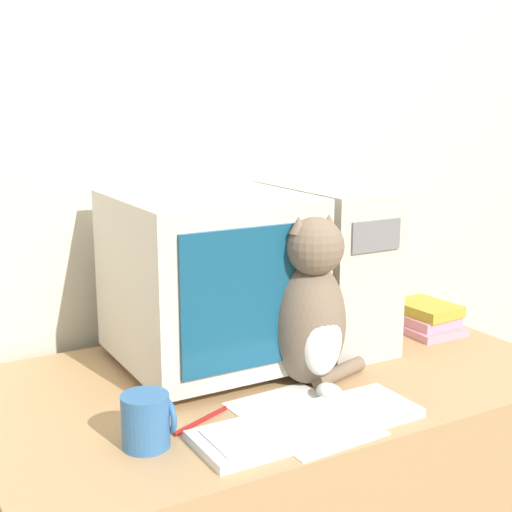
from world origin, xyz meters
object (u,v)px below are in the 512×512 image
at_px(crt_monitor, 209,279).
at_px(cat, 309,312).
at_px(book_stack, 425,318).
at_px(keyboard, 308,423).
at_px(computer_tower, 325,265).
at_px(mug, 147,420).
at_px(pen, 201,421).

height_order(crt_monitor, cat, crt_monitor).
bearing_deg(book_stack, keyboard, -151.21).
height_order(computer_tower, mug, computer_tower).
distance_m(cat, mug, 0.46).
xyz_separation_m(crt_monitor, cat, (0.14, -0.22, -0.05)).
relative_size(crt_monitor, cat, 1.11).
bearing_deg(crt_monitor, mug, -132.01).
relative_size(keyboard, mug, 4.56).
xyz_separation_m(computer_tower, book_stack, (0.29, -0.07, -0.17)).
bearing_deg(computer_tower, crt_monitor, -178.26).
xyz_separation_m(computer_tower, pen, (-0.50, -0.29, -0.20)).
relative_size(crt_monitor, keyboard, 0.93).
xyz_separation_m(cat, book_stack, (0.49, 0.15, -0.13)).
distance_m(crt_monitor, cat, 0.26).
bearing_deg(book_stack, crt_monitor, 174.23).
bearing_deg(pen, mug, -163.17).
bearing_deg(crt_monitor, pen, -119.42).
relative_size(crt_monitor, pen, 3.01).
bearing_deg(book_stack, mug, -164.73).
relative_size(keyboard, cat, 1.20).
height_order(cat, book_stack, cat).
height_order(book_stack, mug, mug).
distance_m(cat, pen, 0.35).
relative_size(book_stack, mug, 1.90).
bearing_deg(keyboard, crt_monitor, 92.68).
xyz_separation_m(book_stack, pen, (-0.79, -0.21, -0.03)).
bearing_deg(mug, pen, 16.83).
bearing_deg(computer_tower, mug, -152.51).
distance_m(crt_monitor, computer_tower, 0.34).
distance_m(crt_monitor, keyboard, 0.45).
bearing_deg(computer_tower, cat, -131.31).
xyz_separation_m(computer_tower, cat, (-0.20, -0.23, -0.04)).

